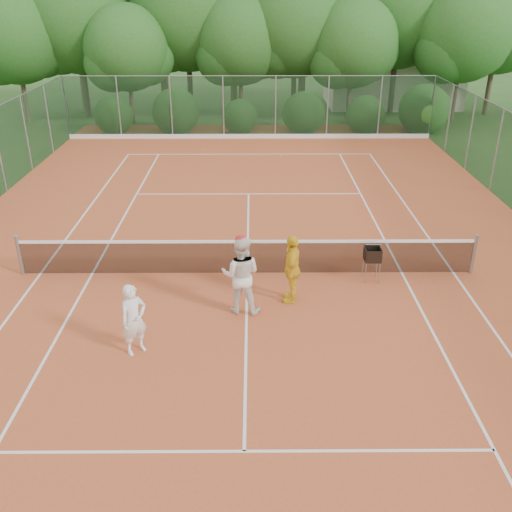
{
  "coord_description": "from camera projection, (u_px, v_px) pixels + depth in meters",
  "views": [
    {
      "loc": [
        0.15,
        -13.46,
        6.91
      ],
      "look_at": [
        0.23,
        -1.2,
        1.1
      ],
      "focal_mm": 40.0,
      "sensor_mm": 36.0,
      "label": 1
    }
  ],
  "objects": [
    {
      "name": "stray_ball_b",
      "position": [
        203.0,
        150.0,
        26.37
      ],
      "size": [
        0.07,
        0.07,
        0.07
      ],
      "primitive_type": "sphere",
      "color": "#B2CE30",
      "rests_on": "clay_court"
    },
    {
      "name": "stray_ball_a",
      "position": [
        279.0,
        154.0,
        25.75
      ],
      "size": [
        0.07,
        0.07,
        0.07
      ],
      "primitive_type": "sphere",
      "color": "#CCD331",
      "rests_on": "clay_court"
    },
    {
      "name": "stray_ball_c",
      "position": [
        281.0,
        155.0,
        25.53
      ],
      "size": [
        0.07,
        0.07,
        0.07
      ],
      "primitive_type": "sphere",
      "color": "yellow",
      "rests_on": "clay_court"
    },
    {
      "name": "court_markings",
      "position": [
        247.0,
        273.0,
        15.11
      ],
      "size": [
        11.03,
        23.83,
        0.01
      ],
      "color": "white",
      "rests_on": "clay_court"
    },
    {
      "name": "ball_hopper",
      "position": [
        373.0,
        255.0,
        14.46
      ],
      "size": [
        0.4,
        0.4,
        0.91
      ],
      "rotation": [
        0.0,
        0.0,
        0.23
      ],
      "color": "gray",
      "rests_on": "clay_court"
    },
    {
      "name": "player_white",
      "position": [
        134.0,
        320.0,
        11.56
      ],
      "size": [
        0.67,
        0.64,
        1.54
      ],
      "primitive_type": "imported",
      "rotation": [
        0.0,
        0.0,
        0.69
      ],
      "color": "white",
      "rests_on": "clay_court"
    },
    {
      "name": "tropical_treeline",
      "position": [
        276.0,
        23.0,
        31.21
      ],
      "size": [
        32.1,
        8.49,
        15.03
      ],
      "color": "brown",
      "rests_on": "ground"
    },
    {
      "name": "player_yellow",
      "position": [
        292.0,
        269.0,
        13.46
      ],
      "size": [
        0.54,
        1.05,
        1.71
      ],
      "primitive_type": "imported",
      "rotation": [
        0.0,
        0.0,
        -1.7
      ],
      "color": "yellow",
      "rests_on": "clay_court"
    },
    {
      "name": "ground",
      "position": [
        247.0,
        274.0,
        15.12
      ],
      "size": [
        120.0,
        120.0,
        0.0
      ],
      "primitive_type": "plane",
      "color": "#254719",
      "rests_on": "ground"
    },
    {
      "name": "fence_back",
      "position": [
        249.0,
        107.0,
        28.02
      ],
      "size": [
        18.07,
        0.07,
        3.0
      ],
      "color": "#19381E",
      "rests_on": "clay_court"
    },
    {
      "name": "clay_court",
      "position": [
        247.0,
        274.0,
        15.12
      ],
      "size": [
        18.0,
        36.0,
        0.02
      ],
      "primitive_type": "cube",
      "color": "#BD552B",
      "rests_on": "ground"
    },
    {
      "name": "tennis_net",
      "position": [
        247.0,
        256.0,
        14.89
      ],
      "size": [
        11.97,
        0.1,
        1.1
      ],
      "color": "gray",
      "rests_on": "clay_court"
    },
    {
      "name": "player_center_grp",
      "position": [
        241.0,
        275.0,
        12.98
      ],
      "size": [
        1.0,
        0.83,
        1.91
      ],
      "color": "white",
      "rests_on": "clay_court"
    },
    {
      "name": "club_building",
      "position": [
        391.0,
        80.0,
        36.21
      ],
      "size": [
        8.0,
        5.0,
        3.0
      ],
      "primitive_type": "cube",
      "color": "beige",
      "rests_on": "ground"
    }
  ]
}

